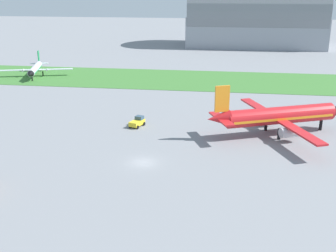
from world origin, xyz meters
TOP-DOWN VIEW (x-y plane):
  - ground_plane at (0.00, 0.00)m, footprint 600.00×600.00m
  - grass_taxiway_strip at (0.00, 62.29)m, footprint 360.00×28.00m
  - airplane_taxiing_turboprop at (-46.12, 60.48)m, footprint 22.31×19.25m
  - airplane_midfield_jet at (22.82, 16.76)m, footprint 27.36×27.53m
  - pushback_tug_midfield at (-4.67, 17.74)m, footprint 3.00×3.99m
  - hangar_distant at (24.78, 139.35)m, footprint 61.05×32.75m

SIDE VIEW (x-z plane):
  - ground_plane at x=0.00m, z-range 0.00..0.00m
  - grass_taxiway_strip at x=0.00m, z-range 0.00..0.08m
  - pushback_tug_midfield at x=-4.67m, z-range -0.06..1.89m
  - airplane_taxiing_turboprop at x=-46.12m, z-range -0.92..5.91m
  - airplane_midfield_jet at x=22.82m, z-range -1.44..8.83m
  - hangar_distant at x=24.78m, z-range -2.65..30.14m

